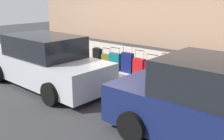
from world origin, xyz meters
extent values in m
plane|color=#333335|center=(0.00, 0.00, 0.00)|extent=(40.00, 40.00, 0.00)
cube|color=#ADA89E|center=(0.00, -2.50, 0.07)|extent=(18.00, 5.00, 0.14)
cylinder|color=gray|center=(-3.60, -0.80, 1.04)|extent=(0.02, 0.02, 0.27)
cylinder|color=black|center=(-3.59, -0.80, 0.16)|extent=(0.05, 0.02, 0.04)
cube|color=#0F606B|center=(-3.31, -0.80, 0.44)|extent=(0.35, 0.25, 0.60)
cube|color=black|center=(-3.31, -0.80, 0.44)|extent=(0.36, 0.05, 0.61)
cylinder|color=gray|center=(-3.46, -0.80, 0.89)|extent=(0.02, 0.02, 0.30)
cylinder|color=gray|center=(-3.17, -0.80, 0.89)|extent=(0.02, 0.02, 0.30)
cylinder|color=black|center=(-3.31, -0.80, 1.04)|extent=(0.29, 0.03, 0.02)
cylinder|color=black|center=(-3.46, -0.80, 0.16)|extent=(0.04, 0.02, 0.04)
cylinder|color=black|center=(-3.16, -0.80, 0.16)|extent=(0.04, 0.02, 0.04)
cube|color=#59601E|center=(-2.86, -0.77, 0.45)|extent=(0.41, 0.20, 0.62)
cube|color=black|center=(-2.86, -0.77, 0.45)|extent=(0.41, 0.05, 0.63)
cylinder|color=gray|center=(-3.03, -0.78, 0.78)|extent=(0.02, 0.02, 0.04)
cylinder|color=gray|center=(-2.69, -0.77, 0.78)|extent=(0.02, 0.02, 0.04)
cylinder|color=black|center=(-2.86, -0.77, 0.80)|extent=(0.34, 0.04, 0.02)
cylinder|color=black|center=(-3.03, -0.78, 0.16)|extent=(0.04, 0.02, 0.04)
cylinder|color=black|center=(-2.68, -0.76, 0.16)|extent=(0.04, 0.02, 0.04)
cube|color=black|center=(-2.34, -0.85, 0.39)|extent=(0.49, 0.25, 0.51)
cube|color=black|center=(-2.34, -0.85, 0.39)|extent=(0.49, 0.05, 0.52)
cylinder|color=gray|center=(-2.55, -0.85, 0.77)|extent=(0.02, 0.02, 0.24)
cylinder|color=gray|center=(-2.12, -0.85, 0.77)|extent=(0.02, 0.02, 0.24)
cylinder|color=black|center=(-2.34, -0.85, 0.89)|extent=(0.42, 0.03, 0.02)
cylinder|color=black|center=(-2.55, -0.85, 0.16)|extent=(0.04, 0.02, 0.04)
cylinder|color=black|center=(-2.12, -0.85, 0.16)|extent=(0.04, 0.02, 0.04)
cube|color=#9EA0A8|center=(-1.84, -0.82, 0.49)|extent=(0.34, 0.21, 0.69)
cube|color=black|center=(-1.84, -0.82, 0.49)|extent=(0.35, 0.04, 0.71)
cylinder|color=gray|center=(-1.98, -0.82, 0.94)|extent=(0.02, 0.02, 0.22)
cylinder|color=gray|center=(-1.70, -0.82, 0.94)|extent=(0.02, 0.02, 0.22)
cylinder|color=black|center=(-1.84, -0.82, 1.05)|extent=(0.28, 0.02, 0.02)
cylinder|color=black|center=(-1.99, -0.82, 0.16)|extent=(0.04, 0.02, 0.04)
cylinder|color=black|center=(-1.70, -0.82, 0.16)|extent=(0.04, 0.02, 0.04)
cube|color=maroon|center=(-1.35, -0.79, 0.42)|extent=(0.49, 0.26, 0.55)
cube|color=black|center=(-1.35, -0.79, 0.42)|extent=(0.49, 0.06, 0.56)
cylinder|color=gray|center=(-1.56, -0.80, 0.82)|extent=(0.02, 0.02, 0.26)
cylinder|color=gray|center=(-1.14, -0.78, 0.82)|extent=(0.02, 0.02, 0.26)
cylinder|color=black|center=(-1.35, -0.79, 0.96)|extent=(0.42, 0.04, 0.02)
cylinder|color=black|center=(-1.57, -0.80, 0.16)|extent=(0.04, 0.02, 0.04)
cylinder|color=black|center=(-1.14, -0.78, 0.16)|extent=(0.04, 0.02, 0.04)
cube|color=red|center=(-0.83, -0.81, 0.44)|extent=(0.42, 0.24, 0.59)
cube|color=black|center=(-0.83, -0.81, 0.44)|extent=(0.42, 0.04, 0.60)
cylinder|color=gray|center=(-1.00, -0.81, 0.88)|extent=(0.02, 0.02, 0.30)
cylinder|color=gray|center=(-0.65, -0.81, 0.88)|extent=(0.02, 0.02, 0.30)
cylinder|color=black|center=(-0.83, -0.81, 1.03)|extent=(0.36, 0.02, 0.02)
cylinder|color=black|center=(-1.01, -0.81, 0.16)|extent=(0.04, 0.02, 0.04)
cylinder|color=black|center=(-0.64, -0.81, 0.16)|extent=(0.04, 0.02, 0.04)
cube|color=navy|center=(-0.31, -0.79, 0.51)|extent=(0.45, 0.19, 0.73)
cube|color=black|center=(-0.31, -0.79, 0.51)|extent=(0.46, 0.04, 0.75)
cylinder|color=gray|center=(-0.51, -0.79, 1.01)|extent=(0.02, 0.02, 0.27)
cylinder|color=gray|center=(-0.12, -0.79, 1.01)|extent=(0.02, 0.02, 0.27)
cylinder|color=black|center=(-0.31, -0.79, 1.14)|extent=(0.39, 0.03, 0.02)
cylinder|color=black|center=(-0.51, -0.79, 0.16)|extent=(0.04, 0.02, 0.04)
cylinder|color=black|center=(-0.11, -0.79, 0.16)|extent=(0.04, 0.02, 0.04)
cube|color=#0F606B|center=(0.22, -0.73, 0.47)|extent=(0.47, 0.21, 0.65)
cube|color=black|center=(0.22, -0.73, 0.47)|extent=(0.47, 0.06, 0.67)
cylinder|color=gray|center=(0.02, -0.75, 0.90)|extent=(0.02, 0.02, 0.21)
cylinder|color=gray|center=(0.42, -0.72, 0.90)|extent=(0.02, 0.02, 0.21)
cylinder|color=black|center=(0.22, -0.73, 1.00)|extent=(0.40, 0.05, 0.02)
cylinder|color=black|center=(0.02, -0.75, 0.16)|extent=(0.05, 0.02, 0.04)
cylinder|color=black|center=(0.43, -0.72, 0.16)|extent=(0.05, 0.02, 0.04)
cube|color=#59601E|center=(0.72, -0.80, 0.40)|extent=(0.39, 0.20, 0.53)
cube|color=black|center=(0.72, -0.80, 0.40)|extent=(0.39, 0.05, 0.54)
cylinder|color=gray|center=(0.56, -0.81, 0.79)|extent=(0.02, 0.02, 0.25)
cylinder|color=gray|center=(0.89, -0.79, 0.79)|extent=(0.02, 0.02, 0.25)
cylinder|color=black|center=(0.72, -0.80, 0.91)|extent=(0.32, 0.04, 0.02)
cylinder|color=black|center=(0.56, -0.81, 0.16)|extent=(0.04, 0.02, 0.04)
cylinder|color=black|center=(0.89, -0.79, 0.16)|extent=(0.04, 0.02, 0.04)
cube|color=black|center=(1.18, -0.78, 0.49)|extent=(0.39, 0.20, 0.71)
cube|color=black|center=(1.18, -0.78, 0.49)|extent=(0.39, 0.05, 0.72)
cylinder|color=gray|center=(1.03, -0.77, 0.87)|extent=(0.02, 0.02, 0.04)
cylinder|color=gray|center=(1.34, -0.79, 0.87)|extent=(0.02, 0.02, 0.04)
cylinder|color=black|center=(1.18, -0.78, 0.89)|extent=(0.32, 0.04, 0.02)
cylinder|color=black|center=(1.02, -0.77, 0.16)|extent=(0.04, 0.02, 0.04)
cylinder|color=black|center=(1.35, -0.79, 0.16)|extent=(0.04, 0.02, 0.04)
cylinder|color=#D89E0C|center=(2.15, -0.81, 0.43)|extent=(0.20, 0.20, 0.58)
sphere|color=#D89E0C|center=(2.15, -0.81, 0.77)|extent=(0.21, 0.21, 0.21)
cylinder|color=#D89E0C|center=(2.30, -0.81, 0.46)|extent=(0.09, 0.10, 0.09)
cylinder|color=#D89E0C|center=(2.00, -0.81, 0.46)|extent=(0.09, 0.10, 0.09)
cylinder|color=brown|center=(2.93, -0.66, 0.59)|extent=(0.15, 0.15, 0.90)
cube|color=#141E4C|center=(-4.52, 1.77, 0.60)|extent=(4.50, 1.93, 0.84)
cylinder|color=black|center=(-3.12, 2.72, 0.32)|extent=(0.64, 0.22, 0.64)
cylinder|color=black|center=(-3.14, 0.80, 0.32)|extent=(0.64, 0.22, 0.64)
cube|color=#B2B5BA|center=(1.08, 1.77, 0.58)|extent=(4.81, 1.82, 0.81)
cube|color=black|center=(1.08, 1.77, 1.32)|extent=(2.51, 1.64, 0.67)
cylinder|color=black|center=(2.54, 0.86, 0.32)|extent=(0.64, 0.23, 0.64)
cylinder|color=black|center=(-0.39, 2.67, 0.32)|extent=(0.64, 0.23, 0.64)
cylinder|color=black|center=(-0.42, 0.92, 0.32)|extent=(0.64, 0.23, 0.64)
camera|label=1|loc=(-5.92, 6.58, 2.83)|focal=42.06mm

